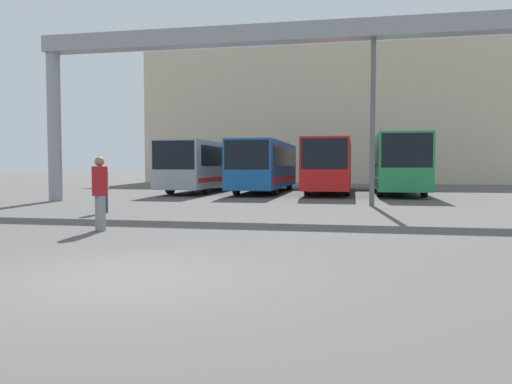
{
  "coord_description": "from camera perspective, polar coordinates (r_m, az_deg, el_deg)",
  "views": [
    {
      "loc": [
        3.28,
        -6.41,
        1.6
      ],
      "look_at": [
        -1.43,
        17.74,
        0.3
      ],
      "focal_mm": 35.0,
      "sensor_mm": 36.0,
      "label": 1
    }
  ],
  "objects": [
    {
      "name": "lamp_post",
      "position": [
        20.52,
        13.22,
        9.84
      ],
      "size": [
        0.36,
        0.36,
        7.41
      ],
      "color": "#595B60",
      "rests_on": "ground"
    },
    {
      "name": "bus_slot_2",
      "position": [
        30.21,
        8.44,
        3.27
      ],
      "size": [
        2.46,
        12.09,
        3.02
      ],
      "color": "red",
      "rests_on": "ground"
    },
    {
      "name": "overhead_gantry",
      "position": [
        21.1,
        1.91,
        14.78
      ],
      "size": [
        20.5,
        0.8,
        7.32
      ],
      "color": "gray",
      "rests_on": "ground"
    },
    {
      "name": "pedestrian_near_right",
      "position": [
        17.62,
        -17.01,
        0.44
      ],
      "size": [
        0.33,
        0.33,
        1.6
      ],
      "rotation": [
        0.0,
        0.0,
        1.38
      ],
      "color": "navy",
      "rests_on": "ground"
    },
    {
      "name": "pedestrian_near_center",
      "position": [
        12.82,
        -17.41,
        0.05
      ],
      "size": [
        0.38,
        0.38,
        1.82
      ],
      "rotation": [
        0.0,
        0.0,
        2.42
      ],
      "color": "gray",
      "rests_on": "ground"
    },
    {
      "name": "bus_slot_1",
      "position": [
        29.98,
        1.06,
        3.25
      ],
      "size": [
        2.49,
        10.79,
        2.98
      ],
      "color": "#1959A5",
      "rests_on": "ground"
    },
    {
      "name": "ground_plane",
      "position": [
        7.37,
        -15.93,
        -9.62
      ],
      "size": [
        200.0,
        200.0,
        0.0
      ],
      "primitive_type": "plane",
      "color": "#514F4C"
    },
    {
      "name": "bus_slot_3",
      "position": [
        29.4,
        15.83,
        3.41
      ],
      "size": [
        2.54,
        10.34,
        3.22
      ],
      "color": "#268C4C",
      "rests_on": "ground"
    },
    {
      "name": "bus_slot_0",
      "position": [
        30.9,
        -5.93,
        3.24
      ],
      "size": [
        2.5,
        10.86,
        2.98
      ],
      "color": "#999EA5",
      "rests_on": "ground"
    },
    {
      "name": "building_backdrop",
      "position": [
        51.17,
        7.38,
        8.16
      ],
      "size": [
        32.63,
        12.0,
        12.41
      ],
      "color": "beige",
      "rests_on": "ground"
    }
  ]
}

